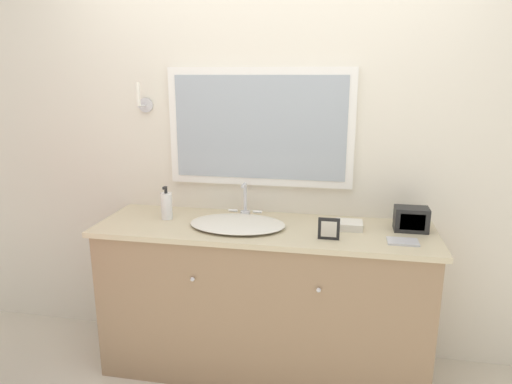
# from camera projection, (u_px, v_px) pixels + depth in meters

# --- Properties ---
(wall_back) EXTENTS (8.00, 0.18, 2.55)m
(wall_back) POSITION_uv_depth(u_px,v_px,m) (272.00, 152.00, 2.78)
(wall_back) COLOR silver
(wall_back) RESTS_ON ground_plane
(vanity_counter) EXTENTS (1.91, 0.58, 0.90)m
(vanity_counter) POSITION_uv_depth(u_px,v_px,m) (263.00, 299.00, 2.69)
(vanity_counter) COLOR #937556
(vanity_counter) RESTS_ON ground_plane
(sink_basin) EXTENTS (0.54, 0.42, 0.21)m
(sink_basin) POSITION_uv_depth(u_px,v_px,m) (238.00, 223.00, 2.58)
(sink_basin) COLOR silver
(sink_basin) RESTS_ON vanity_counter
(soap_bottle) EXTENTS (0.07, 0.07, 0.20)m
(soap_bottle) POSITION_uv_depth(u_px,v_px,m) (167.00, 206.00, 2.70)
(soap_bottle) COLOR white
(soap_bottle) RESTS_ON vanity_counter
(appliance_box) EXTENTS (0.18, 0.12, 0.13)m
(appliance_box) POSITION_uv_depth(u_px,v_px,m) (411.00, 219.00, 2.49)
(appliance_box) COLOR black
(appliance_box) RESTS_ON vanity_counter
(picture_frame) EXTENTS (0.11, 0.01, 0.12)m
(picture_frame) POSITION_uv_depth(u_px,v_px,m) (329.00, 229.00, 2.36)
(picture_frame) COLOR black
(picture_frame) RESTS_ON vanity_counter
(hand_towel_near_sink) EXTENTS (0.15, 0.13, 0.04)m
(hand_towel_near_sink) POSITION_uv_depth(u_px,v_px,m) (349.00, 225.00, 2.54)
(hand_towel_near_sink) COLOR silver
(hand_towel_near_sink) RESTS_ON vanity_counter
(metal_tray) EXTENTS (0.16, 0.11, 0.01)m
(metal_tray) POSITION_uv_depth(u_px,v_px,m) (403.00, 242.00, 2.33)
(metal_tray) COLOR silver
(metal_tray) RESTS_ON vanity_counter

